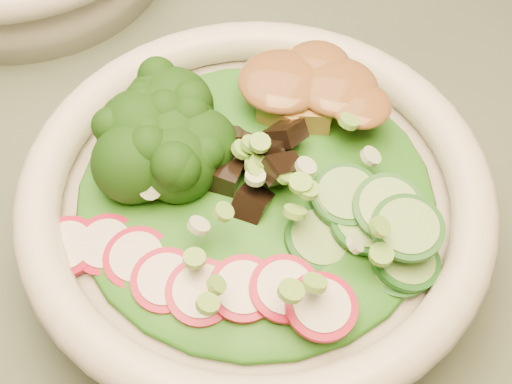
% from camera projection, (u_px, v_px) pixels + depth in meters
% --- Properties ---
extents(dining_table, '(1.20, 0.80, 0.75)m').
position_uv_depth(dining_table, '(42.00, 223.00, 0.66)').
color(dining_table, black).
rests_on(dining_table, ground).
extents(salad_bowl, '(0.31, 0.31, 0.08)m').
position_uv_depth(salad_bowl, '(256.00, 211.00, 0.48)').
color(salad_bowl, beige).
rests_on(salad_bowl, dining_table).
extents(lettuce_bed, '(0.23, 0.23, 0.03)m').
position_uv_depth(lettuce_bed, '(256.00, 191.00, 0.46)').
color(lettuce_bed, '#175512').
rests_on(lettuce_bed, salad_bowl).
extents(broccoli_florets, '(0.10, 0.09, 0.05)m').
position_uv_depth(broccoli_florets, '(155.00, 139.00, 0.46)').
color(broccoli_florets, black).
rests_on(broccoli_florets, salad_bowl).
extents(radish_slices, '(0.13, 0.05, 0.02)m').
position_uv_depth(radish_slices, '(206.00, 283.00, 0.41)').
color(radish_slices, maroon).
rests_on(radish_slices, salad_bowl).
extents(cucumber_slices, '(0.08, 0.08, 0.04)m').
position_uv_depth(cucumber_slices, '(367.00, 222.00, 0.43)').
color(cucumber_slices, '#79A75D').
rests_on(cucumber_slices, salad_bowl).
extents(mushroom_heap, '(0.08, 0.08, 0.05)m').
position_uv_depth(mushroom_heap, '(265.00, 160.00, 0.45)').
color(mushroom_heap, black).
rests_on(mushroom_heap, salad_bowl).
extents(tofu_cubes, '(0.11, 0.07, 0.04)m').
position_uv_depth(tofu_cubes, '(304.00, 102.00, 0.48)').
color(tofu_cubes, '#A77C37').
rests_on(tofu_cubes, salad_bowl).
extents(peanut_sauce, '(0.08, 0.06, 0.02)m').
position_uv_depth(peanut_sauce, '(305.00, 87.00, 0.47)').
color(peanut_sauce, brown).
rests_on(peanut_sauce, tofu_cubes).
extents(scallion_garnish, '(0.22, 0.22, 0.03)m').
position_uv_depth(scallion_garnish, '(256.00, 164.00, 0.44)').
color(scallion_garnish, '#6BA63A').
rests_on(scallion_garnish, salad_bowl).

